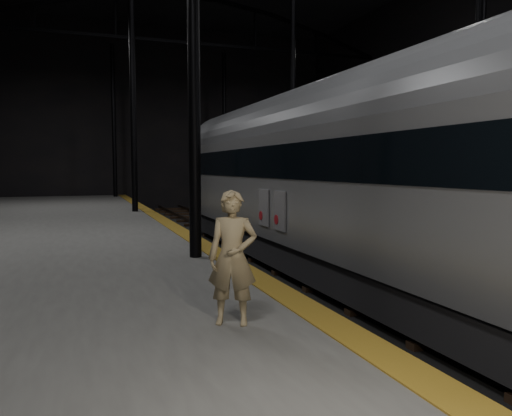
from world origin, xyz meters
name	(u,v)px	position (x,y,z in m)	size (l,w,h in m)	color
ground	(284,259)	(0.00, 0.00, 0.00)	(44.00, 44.00, 0.00)	black
platform_left	(28,258)	(-7.50, 0.00, 0.50)	(9.00, 43.80, 1.00)	#4F4F4D
platform_right	(471,234)	(7.50, 0.00, 0.50)	(9.00, 43.80, 1.00)	#4F4F4D
tactile_strip	(184,233)	(-3.25, 0.00, 1.00)	(0.50, 43.80, 0.01)	olive
track	(285,257)	(0.00, 0.00, 0.07)	(2.40, 43.00, 0.24)	#3F3328
train	(314,171)	(0.00, -2.04, 2.83)	(2.85, 18.98, 5.07)	#A4A8AC
woman	(233,258)	(-4.41, -8.73, 1.83)	(0.61, 0.40, 1.66)	tan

